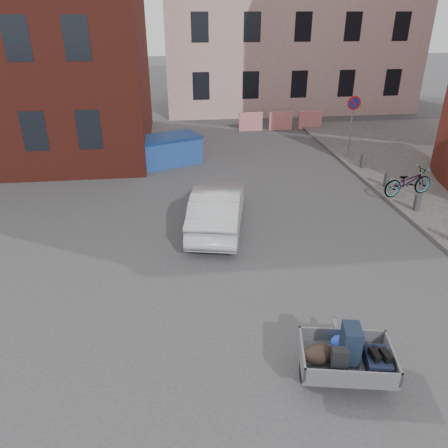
{
  "coord_description": "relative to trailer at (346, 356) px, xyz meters",
  "views": [
    {
      "loc": [
        -1.9,
        -8.9,
        6.08
      ],
      "look_at": [
        -0.68,
        1.16,
        1.1
      ],
      "focal_mm": 35.0,
      "sensor_mm": 36.0,
      "label": 1
    }
  ],
  "objects": [
    {
      "name": "dumpster",
      "position": [
        -3.11,
        12.96,
        0.01
      ],
      "size": [
        3.29,
        2.52,
        1.23
      ],
      "rotation": [
        0.0,
        0.0,
        0.39
      ],
      "color": "#224AA2",
      "rests_on": "ground"
    },
    {
      "name": "ground",
      "position": [
        -0.93,
        3.35,
        -0.61
      ],
      "size": [
        120.0,
        120.0,
        0.0
      ],
      "primitive_type": "plane",
      "color": "#38383A",
      "rests_on": "ground"
    },
    {
      "name": "no_parking_sign",
      "position": [
        5.07,
        12.83,
        1.41
      ],
      "size": [
        0.6,
        0.09,
        2.65
      ],
      "color": "gray",
      "rests_on": "sidewalk"
    },
    {
      "name": "silver_car",
      "position": [
        -1.56,
        6.5,
        0.07
      ],
      "size": [
        2.25,
        4.33,
        1.36
      ],
      "primitive_type": "imported",
      "rotation": [
        0.0,
        0.0,
        2.94
      ],
      "color": "#A7AAAE",
      "rests_on": "ground"
    },
    {
      "name": "bicycle",
      "position": [
        5.39,
        8.05,
        0.01
      ],
      "size": [
        2.01,
        1.02,
        1.01
      ],
      "primitive_type": "imported",
      "rotation": [
        0.0,
        0.0,
        1.76
      ],
      "color": "black",
      "rests_on": "sidewalk"
    },
    {
      "name": "trailer",
      "position": [
        0.0,
        0.0,
        0.0
      ],
      "size": [
        1.78,
        1.93,
        1.2
      ],
      "rotation": [
        0.0,
        0.0,
        -0.19
      ],
      "color": "black",
      "rests_on": "ground"
    },
    {
      "name": "bollards",
      "position": [
        5.07,
        6.75,
        -0.21
      ],
      "size": [
        0.22,
        9.02,
        0.55
      ],
      "color": "#3A3A3D",
      "rests_on": "sidewalk"
    },
    {
      "name": "barriers",
      "position": [
        3.27,
        18.35,
        -0.11
      ],
      "size": [
        4.7,
        0.18,
        1.0
      ],
      "color": "red",
      "rests_on": "ground"
    }
  ]
}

